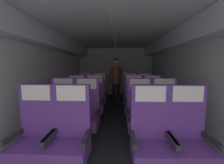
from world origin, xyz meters
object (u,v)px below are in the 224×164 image
Objects in this scene: seat_d_right_aisle at (145,94)px; seat_b_right_aisle at (164,114)px; seat_a_left_window at (35,136)px; seat_c_right_aisle at (152,102)px; seat_b_left_window at (62,112)px; seat_d_left_window at (85,94)px; flight_attendant at (116,76)px; seat_a_right_window at (151,139)px; seat_c_right_window at (134,101)px; seat_c_left_window at (76,101)px; seat_c_left_aisle at (95,101)px; seat_d_right_window at (130,94)px; seat_a_left_aisle at (70,137)px; seat_b_right_window at (140,114)px; seat_a_right_aisle at (188,140)px; seat_b_left_aisle at (86,113)px; seat_d_left_aisle at (99,94)px.

seat_b_right_aisle is at bearing -89.66° from seat_d_right_aisle.
seat_a_left_window is 1.00× the size of seat_c_right_aisle.
seat_a_left_window is at bearing -89.30° from seat_b_left_window.
seat_d_left_window and seat_d_right_aisle have the same top height.
seat_c_right_aisle is 1.68m from flight_attendant.
seat_a_right_window is 1.83m from seat_c_right_window.
seat_c_left_window is 0.93m from seat_d_left_window.
seat_c_left_aisle is at bearing -62.79° from seat_d_left_window.
seat_c_left_aisle is at bearing 61.99° from seat_b_left_window.
seat_d_left_window is 1.00× the size of seat_d_right_window.
seat_b_left_window is (-0.48, 0.93, 0.00)m from seat_a_left_aisle.
seat_a_right_aisle is at bearing -63.15° from seat_b_right_window.
seat_a_left_window and seat_c_right_aisle have the same top height.
seat_c_right_window and seat_d_right_aisle have the same top height.
seat_a_left_aisle is 0.70× the size of flight_attendant.
seat_a_left_window is at bearing -117.57° from seat_b_left_aisle.
seat_a_left_window is at bearing -113.85° from flight_attendant.
seat_d_right_window is (-0.47, 0.03, 0.00)m from seat_d_right_aisle.
seat_a_left_window is 2.77m from seat_d_left_aisle.
seat_b_left_window is at bearing 154.87° from seat_a_right_aisle.
seat_c_left_window is 1.00× the size of seat_c_left_aisle.
seat_b_left_aisle is at bearing -89.92° from seat_d_left_aisle.
seat_c_left_aisle is (-1.02, 0.92, 0.00)m from seat_b_right_window.
seat_d_right_window is at bearing 0.96° from seat_d_left_aisle.
seat_d_left_aisle is at bearing 179.58° from seat_d_right_aisle.
seat_d_right_window is (-0.46, 0.93, 0.00)m from seat_c_right_aisle.
seat_d_left_aisle is at bearing -1.72° from seat_d_left_window.
seat_b_right_aisle is at bearing -75.32° from seat_d_right_window.
seat_a_right_aisle is (1.48, 0.01, 0.00)m from seat_a_left_aisle.
seat_b_left_aisle is 1.00× the size of seat_d_right_window.
seat_b_left_window is at bearing 117.24° from seat_a_left_aisle.
seat_a_right_aisle is 1.00× the size of seat_d_left_aisle.
seat_d_right_aisle is (1.96, 1.80, 0.00)m from seat_b_left_window.
seat_b_right_window is at bearing -178.03° from seat_b_right_aisle.
seat_b_right_window is 1.84m from seat_d_right_window.
seat_c_right_aisle and seat_c_right_window have the same top height.
flight_attendant is (-0.47, 0.35, 0.54)m from seat_d_right_window.
seat_b_left_aisle is 1.03m from seat_c_left_window.
seat_c_left_window is at bearing 148.80° from seat_b_right_window.
seat_d_right_aisle is (1.95, -0.02, 0.00)m from seat_d_left_window.
seat_c_left_aisle is at bearing -148.86° from seat_d_right_aisle.
seat_d_left_aisle is (-1.02, 1.82, 0.00)m from seat_b_right_window.
flight_attendant is (-0.48, 2.19, 0.54)m from seat_b_right_window.
seat_b_right_window and seat_c_left_aisle have the same top height.
seat_c_right_aisle is (1.48, 1.82, 0.00)m from seat_a_left_aisle.
seat_b_left_window and seat_b_right_window have the same top height.
seat_b_left_aisle is 1.00× the size of seat_b_right_aisle.
seat_c_left_aisle is (-1.49, 0.90, 0.00)m from seat_b_right_aisle.
seat_d_right_window is (-0.47, 2.74, 0.00)m from seat_a_right_aisle.
seat_b_left_aisle is at bearing -178.93° from seat_b_right_aisle.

